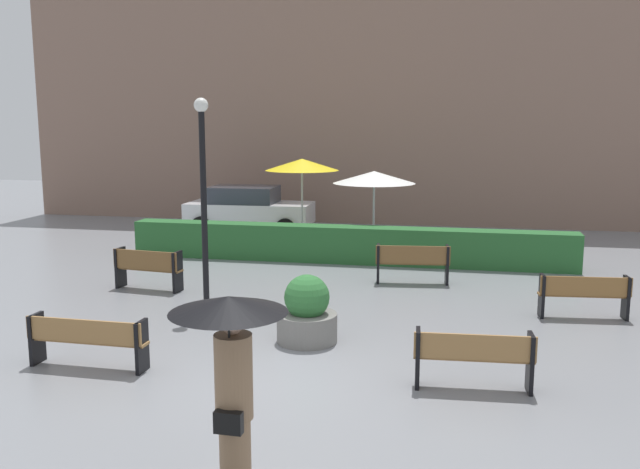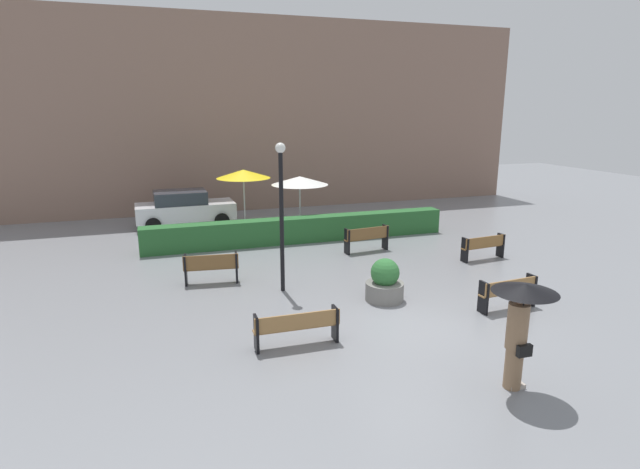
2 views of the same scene
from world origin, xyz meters
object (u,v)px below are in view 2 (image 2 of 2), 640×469
at_px(patio_umbrella_yellow, 243,174).
at_px(bench_far_left, 211,266).
at_px(bench_near_left, 297,326).
at_px(patio_umbrella_white, 300,181).
at_px(bench_near_right, 509,291).
at_px(bench_back_row, 367,237).
at_px(lamp_post, 281,203).
at_px(pedestrian_with_umbrella, 520,317).
at_px(planter_pot, 385,283).
at_px(bench_far_right, 484,246).
at_px(parked_car, 184,208).

bearing_deg(patio_umbrella_yellow, bench_far_left, -108.80).
height_order(bench_near_left, patio_umbrella_white, patio_umbrella_white).
distance_m(bench_near_right, bench_near_left, 5.74).
xyz_separation_m(bench_back_row, lamp_post, (-3.90, -3.00, 1.99)).
height_order(pedestrian_with_umbrella, planter_pot, pedestrian_with_umbrella).
bearing_deg(patio_umbrella_yellow, bench_far_right, -43.13).
xyz_separation_m(bench_near_right, bench_far_right, (2.13, 4.01, 0.00)).
bearing_deg(patio_umbrella_white, patio_umbrella_yellow, 166.64).
distance_m(bench_near_left, parked_car, 12.97).
bearing_deg(patio_umbrella_white, pedestrian_with_umbrella, -88.85).
relative_size(patio_umbrella_white, parked_car, 0.56).
xyz_separation_m(bench_near_right, patio_umbrella_yellow, (-4.92, 10.60, 1.95)).
bearing_deg(bench_far_right, patio_umbrella_yellow, 136.87).
distance_m(bench_far_left, bench_back_row, 6.02).
bearing_deg(pedestrian_with_umbrella, bench_far_left, 121.09).
xyz_separation_m(bench_near_left, pedestrian_with_umbrella, (3.33, -2.93, 0.95)).
relative_size(lamp_post, patio_umbrella_white, 1.76).
bearing_deg(patio_umbrella_white, bench_far_left, -127.64).
height_order(bench_far_right, pedestrian_with_umbrella, pedestrian_with_umbrella).
bearing_deg(planter_pot, bench_near_left, -147.44).
height_order(bench_near_right, bench_far_right, bench_near_right).
height_order(bench_near_right, bench_far_left, bench_far_left).
height_order(bench_near_left, planter_pot, planter_pot).
xyz_separation_m(bench_back_row, pedestrian_with_umbrella, (-1.13, -9.43, 0.89)).
distance_m(bench_far_right, parked_car, 12.70).
relative_size(bench_back_row, lamp_post, 0.41).
height_order(bench_near_right, patio_umbrella_yellow, patio_umbrella_yellow).
distance_m(bench_far_right, pedestrian_with_umbrella, 8.60).
bearing_deg(parked_car, bench_near_left, -83.28).
bearing_deg(bench_near_left, parked_car, 96.72).
relative_size(bench_far_left, planter_pot, 1.39).
bearing_deg(lamp_post, bench_far_right, 6.39).
xyz_separation_m(bench_far_right, patio_umbrella_yellow, (-7.04, 6.60, 1.95)).
height_order(bench_far_right, bench_near_left, bench_far_right).
bearing_deg(bench_far_right, pedestrian_with_umbrella, -121.97).
bearing_deg(planter_pot, pedestrian_with_umbrella, -85.98).
height_order(bench_near_right, lamp_post, lamp_post).
height_order(bench_far_left, bench_back_row, same).
height_order(bench_far_right, parked_car, parked_car).
bearing_deg(pedestrian_with_umbrella, bench_near_right, 53.52).
height_order(bench_far_left, patio_umbrella_white, patio_umbrella_white).
xyz_separation_m(bench_back_row, patio_umbrella_white, (-1.40, 3.88, 1.60)).
distance_m(lamp_post, parked_car, 9.76).
height_order(patio_umbrella_white, parked_car, patio_umbrella_white).
height_order(bench_near_right, parked_car, parked_car).
bearing_deg(bench_near_right, bench_near_left, -176.87).
relative_size(planter_pot, patio_umbrella_white, 0.49).
relative_size(patio_umbrella_yellow, parked_car, 0.62).
bearing_deg(patio_umbrella_yellow, bench_near_right, -65.13).
relative_size(bench_near_right, planter_pot, 1.44).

